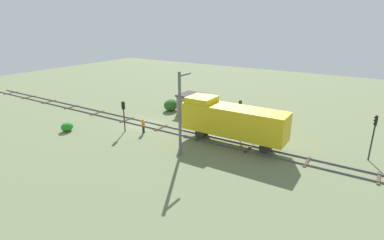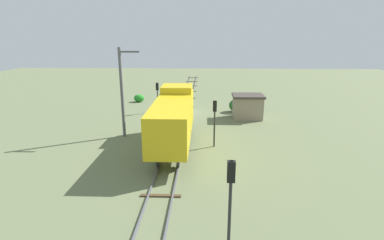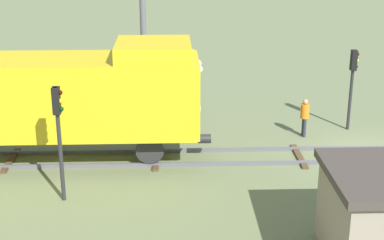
{
  "view_description": "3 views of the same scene",
  "coord_description": "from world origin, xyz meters",
  "px_view_note": "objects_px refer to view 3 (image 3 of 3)",
  "views": [
    {
      "loc": [
        27.07,
        24.7,
        12.58
      ],
      "look_at": [
        -0.33,
        7.2,
        1.74
      ],
      "focal_mm": 28.0,
      "sensor_mm": 36.0,
      "label": 1
    },
    {
      "loc": [
        -2.47,
        35.9,
        9.16
      ],
      "look_at": [
        -1.4,
        8.95,
        1.56
      ],
      "focal_mm": 28.0,
      "sensor_mm": 36.0,
      "label": 2
    },
    {
      "loc": [
        -21.69,
        8.02,
        9.22
      ],
      "look_at": [
        0.5,
        7.19,
        1.48
      ],
      "focal_mm": 55.0,
      "sensor_mm": 36.0,
      "label": 3
    }
  ],
  "objects_px": {
    "traffic_signal_near": "(353,75)",
    "worker_near_track": "(305,115)",
    "traffic_signal_mid": "(58,123)",
    "relay_hut": "(378,216)",
    "catenary_mast": "(143,29)",
    "locomotive": "(58,94)"
  },
  "relations": [
    {
      "from": "traffic_signal_mid",
      "to": "worker_near_track",
      "type": "height_order",
      "value": "traffic_signal_mid"
    },
    {
      "from": "worker_near_track",
      "to": "catenary_mast",
      "type": "bearing_deg",
      "value": -70.66
    },
    {
      "from": "traffic_signal_mid",
      "to": "catenary_mast",
      "type": "relative_size",
      "value": 0.49
    },
    {
      "from": "traffic_signal_near",
      "to": "worker_near_track",
      "type": "bearing_deg",
      "value": 109.85
    },
    {
      "from": "locomotive",
      "to": "traffic_signal_near",
      "type": "distance_m",
      "value": 12.76
    },
    {
      "from": "catenary_mast",
      "to": "worker_near_track",
      "type": "bearing_deg",
      "value": -109.79
    },
    {
      "from": "locomotive",
      "to": "catenary_mast",
      "type": "relative_size",
      "value": 1.41
    },
    {
      "from": "worker_near_track",
      "to": "catenary_mast",
      "type": "distance_m",
      "value": 8.22
    },
    {
      "from": "traffic_signal_near",
      "to": "relay_hut",
      "type": "bearing_deg",
      "value": 167.43
    },
    {
      "from": "locomotive",
      "to": "relay_hut",
      "type": "bearing_deg",
      "value": -126.96
    },
    {
      "from": "traffic_signal_near",
      "to": "catenary_mast",
      "type": "height_order",
      "value": "catenary_mast"
    },
    {
      "from": "traffic_signal_near",
      "to": "worker_near_track",
      "type": "relative_size",
      "value": 2.16
    },
    {
      "from": "locomotive",
      "to": "worker_near_track",
      "type": "relative_size",
      "value": 6.82
    },
    {
      "from": "traffic_signal_mid",
      "to": "relay_hut",
      "type": "distance_m",
      "value": 10.32
    },
    {
      "from": "traffic_signal_mid",
      "to": "worker_near_track",
      "type": "distance_m",
      "value": 11.3
    },
    {
      "from": "relay_hut",
      "to": "worker_near_track",
      "type": "bearing_deg",
      "value": -0.98
    },
    {
      "from": "traffic_signal_near",
      "to": "traffic_signal_mid",
      "type": "bearing_deg",
      "value": 119.33
    },
    {
      "from": "locomotive",
      "to": "catenary_mast",
      "type": "bearing_deg",
      "value": -31.92
    },
    {
      "from": "worker_near_track",
      "to": "relay_hut",
      "type": "distance_m",
      "value": 9.91
    },
    {
      "from": "worker_near_track",
      "to": "traffic_signal_mid",
      "type": "bearing_deg",
      "value": -19.55
    },
    {
      "from": "traffic_signal_mid",
      "to": "worker_near_track",
      "type": "xyz_separation_m",
      "value": [
        5.8,
        -9.53,
        -1.8
      ]
    },
    {
      "from": "locomotive",
      "to": "traffic_signal_near",
      "type": "relative_size",
      "value": 3.16
    }
  ]
}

